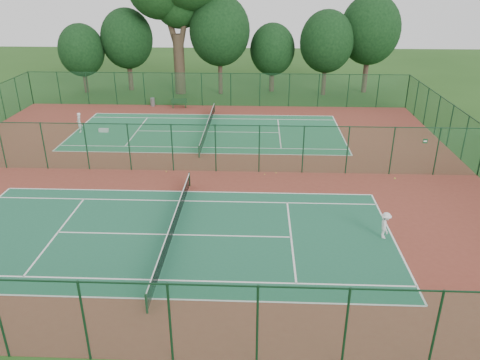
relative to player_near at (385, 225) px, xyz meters
name	(u,v)px	position (x,y,z in m)	size (l,w,h in m)	color
ground	(195,171)	(-11.38, 8.82, -0.77)	(120.00, 120.00, 0.00)	#214816
red_pad	(195,171)	(-11.38, 8.82, -0.76)	(40.00, 36.00, 0.01)	maroon
court_near	(173,235)	(-11.38, -0.18, -0.75)	(23.77, 10.97, 0.01)	#1D5D40
court_far	(208,132)	(-11.38, 17.82, -0.75)	(23.77, 10.97, 0.01)	#226C45
fence_north	(216,89)	(-11.38, 26.82, 0.99)	(40.00, 0.09, 3.50)	#194C2A
fence_south	(127,322)	(-11.38, -9.18, 0.99)	(40.00, 0.09, 3.50)	#1B5134
fence_divider	(194,148)	(-11.38, 8.82, 0.99)	(40.00, 0.09, 3.50)	#1B532D
tennis_net_near	(173,226)	(-11.38, -0.18, -0.22)	(0.10, 12.90, 0.97)	#12331A
tennis_net_far	(208,126)	(-11.38, 17.82, -0.22)	(0.10, 12.90, 0.97)	#153B23
player_near	(385,225)	(0.00, 0.00, 0.00)	(0.96, 0.55, 1.49)	silver
player_far	(79,123)	(-22.77, 17.28, 0.13)	(0.64, 0.42, 1.75)	silver
trash_bin	(153,102)	(-18.18, 26.39, -0.32)	(0.48, 0.48, 0.87)	slate
bench	(179,103)	(-15.23, 25.78, -0.23)	(1.71, 0.71, 1.02)	#123417
kit_bag	(104,130)	(-20.70, 17.39, -0.60)	(0.85, 0.32, 0.32)	silver
stray_ball_a	(276,173)	(-5.53, 8.61, -0.72)	(0.06, 0.06, 0.06)	yellow
stray_ball_b	(265,174)	(-6.35, 8.33, -0.73)	(0.06, 0.06, 0.06)	#D8F438
stray_ball_c	(166,171)	(-13.41, 8.53, -0.72)	(0.06, 0.06, 0.06)	yellow
evergreen_row	(225,92)	(-10.88, 33.07, -0.77)	(39.00, 5.00, 12.00)	black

